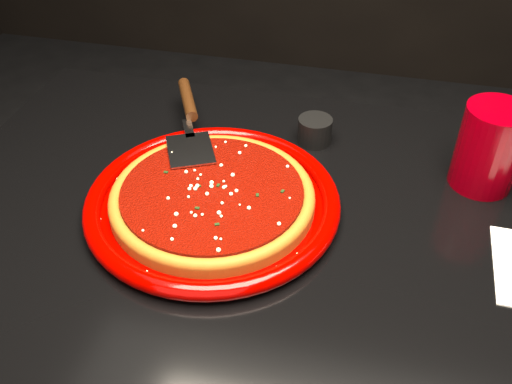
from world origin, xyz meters
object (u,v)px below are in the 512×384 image
cup (489,147)px  ramekin (315,130)px  plate (213,201)px  pizza_server (190,120)px

cup → ramekin: cup is taller
cup → ramekin: bearing=168.8°
plate → cup: size_ratio=2.81×
pizza_server → plate: bearing=-87.0°
ramekin → plate: bearing=-119.4°
cup → ramekin: 0.29m
pizza_server → ramekin: bearing=-10.6°
plate → pizza_server: size_ratio=1.26×
plate → ramekin: ramekin is taller
plate → cup: bearing=22.0°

